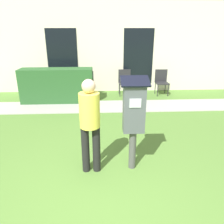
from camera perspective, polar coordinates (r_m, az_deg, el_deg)
ground_plane at (r=3.27m, az=-2.56°, el=-23.10°), size 40.00×40.00×0.00m
sidewalk at (r=6.81m, az=-2.80°, el=1.48°), size 12.00×1.10×0.02m
building_facade at (r=8.42m, az=-3.03°, el=16.27°), size 10.00×0.26×3.20m
parking_meter at (r=3.49m, az=5.72°, el=-0.25°), size 0.44×0.31×1.59m
person_standing at (r=3.44m, az=-5.80°, el=-2.14°), size 0.32×0.32×1.58m
outdoor_chair_left at (r=7.72m, az=-6.50°, el=7.71°), size 0.44×0.44×0.90m
outdoor_chair_middle at (r=8.01m, az=3.33°, el=8.30°), size 0.44×0.44×0.90m
outdoor_chair_right at (r=8.21m, az=12.81°, el=8.13°), size 0.44×0.44×0.90m
hedge_row at (r=7.32m, az=-14.13°, el=6.67°), size 2.29×0.60×1.10m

